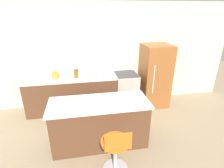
{
  "coord_description": "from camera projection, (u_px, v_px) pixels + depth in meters",
  "views": [
    {
      "loc": [
        -0.05,
        -3.75,
        2.39
      ],
      "look_at": [
        0.56,
        -0.35,
        0.93
      ],
      "focal_mm": 28.0,
      "sensor_mm": 36.0,
      "label": 1
    }
  ],
  "objects": [
    {
      "name": "ground_plane",
      "position": [
        87.0,
        114.0,
        4.34
      ],
      "size": [
        14.0,
        14.0,
        0.0
      ],
      "primitive_type": "plane",
      "color": "#998466"
    },
    {
      "name": "wall_back",
      "position": [
        83.0,
        57.0,
        4.43
      ],
      "size": [
        8.0,
        0.06,
        2.6
      ],
      "color": "beige",
      "rests_on": "ground_plane"
    },
    {
      "name": "back_counter",
      "position": [
        73.0,
        94.0,
        4.41
      ],
      "size": [
        2.19,
        0.62,
        0.89
      ],
      "color": "brown",
      "rests_on": "ground_plane"
    },
    {
      "name": "kitchen_island",
      "position": [
        100.0,
        123.0,
        3.27
      ],
      "size": [
        1.8,
        0.71,
        0.88
      ],
      "color": "brown",
      "rests_on": "ground_plane"
    },
    {
      "name": "oven_range",
      "position": [
        126.0,
        90.0,
        4.63
      ],
      "size": [
        0.56,
        0.63,
        0.89
      ],
      "color": "#B7B2A8",
      "rests_on": "ground_plane"
    },
    {
      "name": "refrigerator",
      "position": [
        155.0,
        76.0,
        4.57
      ],
      "size": [
        0.68,
        0.74,
        1.62
      ],
      "color": "#995628",
      "rests_on": "ground_plane"
    },
    {
      "name": "stool_chair",
      "position": [
        116.0,
        150.0,
        2.65
      ],
      "size": [
        0.45,
        0.45,
        0.86
      ],
      "color": "#B7B7BC",
      "rests_on": "ground_plane"
    },
    {
      "name": "kettle",
      "position": [
        55.0,
        75.0,
        4.13
      ],
      "size": [
        0.17,
        0.17,
        0.22
      ],
      "color": "#B29333",
      "rests_on": "back_counter"
    },
    {
      "name": "mixing_bowl",
      "position": [
        92.0,
        74.0,
        4.29
      ],
      "size": [
        0.24,
        0.24,
        0.09
      ],
      "color": "#C1B28E",
      "rests_on": "back_counter"
    },
    {
      "name": "canister_jar",
      "position": [
        76.0,
        73.0,
        4.21
      ],
      "size": [
        0.12,
        0.12,
        0.19
      ],
      "color": "brown",
      "rests_on": "back_counter"
    },
    {
      "name": "fruit_bowl",
      "position": [
        77.0,
        106.0,
        2.91
      ],
      "size": [
        0.29,
        0.29,
        0.07
      ],
      "color": "white",
      "rests_on": "kitchen_island"
    }
  ]
}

